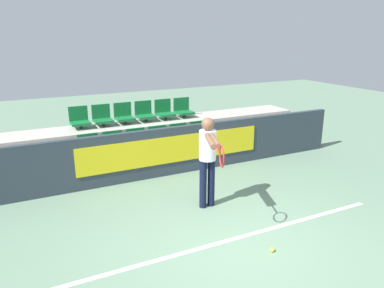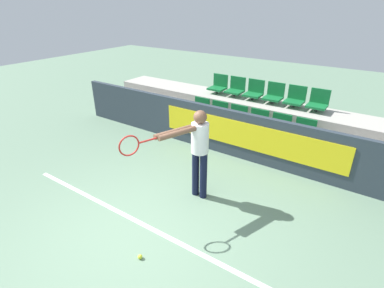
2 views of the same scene
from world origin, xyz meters
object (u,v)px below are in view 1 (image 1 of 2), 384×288
Objects in this scene: stadium_chair_6 at (79,119)px; stadium_chair_7 at (102,117)px; stadium_chair_8 at (124,115)px; stadium_chair_1 at (114,145)px; stadium_chair_3 at (159,139)px; stadium_chair_9 at (145,113)px; stadium_chair_4 at (180,136)px; stadium_chair_11 at (183,109)px; stadium_chair_0 at (89,148)px; stadium_chair_2 at (137,142)px; tennis_ball at (272,250)px; stadium_chair_10 at (164,111)px; tennis_player at (208,154)px; stadium_chair_5 at (200,134)px.

stadium_chair_6 is 1.00× the size of stadium_chair_7.
stadium_chair_7 and stadium_chair_8 have the same top height.
stadium_chair_3 is at bearing 0.00° from stadium_chair_1.
stadium_chair_9 is at bearing 0.00° from stadium_chair_8.
stadium_chair_9 is at bearing 119.44° from stadium_chair_4.
stadium_chair_4 is 1.00× the size of stadium_chair_11.
stadium_chair_8 and stadium_chair_11 have the same top height.
stadium_chair_9 is at bearing 30.57° from stadium_chair_0.
stadium_chair_7 reaches higher than stadium_chair_2.
stadium_chair_9 is 7.62× the size of tennis_ball.
stadium_chair_6 is at bearing 180.00° from stadium_chair_10.
stadium_chair_2 is at bearing -90.00° from stadium_chair_8.
tennis_ball is at bearing -67.77° from stadium_chair_0.
stadium_chair_6 is 1.08m from stadium_chair_8.
stadium_chair_2 is at bearing 180.00° from stadium_chair_3.
stadium_chair_0 is 2.39m from stadium_chair_10.
tennis_ball is (1.70, -4.17, -0.61)m from stadium_chair_0.
stadium_chair_8 is (-1.08, 0.95, 0.44)m from stadium_chair_4.
tennis_player is 25.08× the size of tennis_ball.
stadium_chair_7 is (-1.61, 0.95, 0.44)m from stadium_chair_4.
stadium_chair_3 is at bearing 0.00° from stadium_chair_2.
stadium_chair_5 is 1.00× the size of stadium_chair_10.
stadium_chair_8 is at bearing 117.55° from tennis_player.
stadium_chair_1 is 1.05m from stadium_chair_7.
stadium_chair_10 is 0.54m from stadium_chair_11.
tennis_player is at bearing -82.36° from stadium_chair_8.
stadium_chair_3 and stadium_chair_5 have the same top height.
stadium_chair_4 is 1.50m from stadium_chair_8.
stadium_chair_11 is 0.30× the size of tennis_player.
tennis_ball is (-0.98, -5.12, -1.05)m from stadium_chair_11.
stadium_chair_10 is (0.54, 0.95, 0.44)m from stadium_chair_3.
stadium_chair_8 is 5.27m from tennis_ball.
stadium_chair_4 is at bearing -30.57° from stadium_chair_7.
tennis_player is (0.47, -2.52, 0.38)m from stadium_chair_2.
tennis_ball is at bearing -96.11° from stadium_chair_4.
tennis_ball is at bearing -77.17° from stadium_chair_7.
stadium_chair_1 is 1.18m from stadium_chair_6.
stadium_chair_9 is at bearing 180.00° from stadium_chair_11.
stadium_chair_4 is 1.00× the size of stadium_chair_8.
stadium_chair_0 is 0.54m from stadium_chair_1.
stadium_chair_11 is at bearing 19.51° from stadium_chair_0.
tennis_player reaches higher than tennis_ball.
stadium_chair_9 is at bearing 138.46° from stadium_chair_5.
stadium_chair_8 is (0.54, 0.00, 0.00)m from stadium_chair_7.
stadium_chair_1 is at bearing -149.43° from stadium_chair_10.
stadium_chair_9 reaches higher than stadium_chair_2.
stadium_chair_10 is at bearing 60.56° from stadium_chair_3.
stadium_chair_7 is 1.00× the size of stadium_chair_8.
stadium_chair_9 is at bearing 90.00° from stadium_chair_3.
stadium_chair_10 is at bearing 41.54° from stadium_chair_2.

